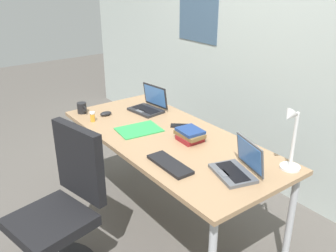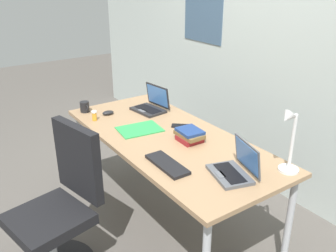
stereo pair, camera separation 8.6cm
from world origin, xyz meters
name	(u,v)px [view 2 (the right image)]	position (x,y,z in m)	size (l,w,h in m)	color
ground_plane	(168,221)	(0.00, 0.00, 0.00)	(12.00, 12.00, 0.00)	#56514C
wall_back	(279,41)	(0.00, 1.10, 1.30)	(6.00, 0.13, 2.60)	#B2BCB7
desk	(168,143)	(0.00, 0.00, 0.68)	(1.80, 0.80, 0.74)	#9E7A56
desk_lamp	(289,142)	(0.80, 0.28, 0.94)	(0.12, 0.18, 0.40)	white
laptop_back_left	(235,169)	(0.66, 0.01, 0.78)	(0.32, 0.28, 0.20)	#515459
laptop_center	(151,106)	(-0.51, 0.18, 0.78)	(0.30, 0.25, 0.21)	#232326
external_keyboard	(167,164)	(0.35, -0.25, 0.75)	(0.33, 0.12, 0.02)	black
computer_mouse	(108,113)	(-0.63, -0.16, 0.76)	(0.06, 0.10, 0.03)	black
cell_phone	(181,126)	(-0.09, 0.18, 0.74)	(0.06, 0.14, 0.01)	black
pill_bottle	(94,116)	(-0.58, -0.30, 0.78)	(0.04, 0.04, 0.08)	gold
book_stack	(190,135)	(0.14, 0.08, 0.78)	(0.20, 0.16, 0.08)	maroon
paper_folder_front_right	(140,129)	(-0.22, -0.11, 0.74)	(0.23, 0.31, 0.01)	green
coffee_mug	(85,107)	(-0.79, -0.29, 0.78)	(0.11, 0.08, 0.09)	black
office_chair	(60,216)	(-0.01, -0.82, 0.40)	(0.52, 0.58, 0.97)	black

